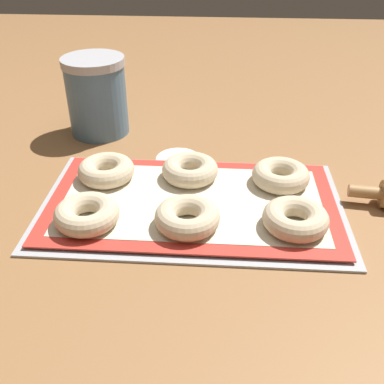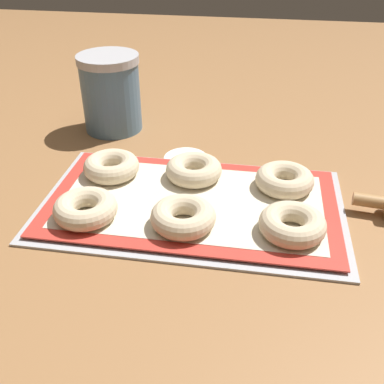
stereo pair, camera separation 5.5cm
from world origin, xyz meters
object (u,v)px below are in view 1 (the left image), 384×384
bagel_front_center (187,217)px  bagel_back_center (190,170)px  baking_tray (192,204)px  bagel_front_right (296,218)px  bagel_back_right (281,175)px  flour_canister (97,96)px  bagel_back_left (106,170)px  bagel_front_left (87,214)px

bagel_front_center → bagel_back_center: size_ratio=1.00×
baking_tray → bagel_front_center: (-0.00, -0.07, 0.02)m
bagel_front_right → bagel_back_center: 0.21m
bagel_back_right → baking_tray: bearing=-157.1°
baking_tray → bagel_back_right: bearing=22.9°
bagel_front_center → bagel_back_right: (0.15, 0.13, 0.00)m
baking_tray → bagel_back_right: (0.14, 0.06, 0.02)m
flour_canister → bagel_back_left: bearing=-73.4°
baking_tray → bagel_front_center: size_ratio=5.01×
bagel_front_right → flour_canister: (-0.37, 0.32, 0.05)m
bagel_back_center → flour_canister: 0.29m
bagel_back_right → flour_canister: 0.41m
bagel_back_right → bagel_front_left: bearing=-156.1°
bagel_front_right → bagel_back_left: (-0.30, 0.12, 0.00)m
flour_canister → baking_tray: bearing=-51.2°
bagel_front_left → bagel_back_center: 0.20m
bagel_front_right → bagel_front_center: bearing=-177.5°
bagel_back_left → bagel_back_center: (0.14, 0.01, 0.00)m
baking_tray → bagel_front_center: 0.07m
flour_canister → bagel_front_left: bearing=-79.5°
baking_tray → bagel_front_left: bearing=-155.2°
bagel_front_right → flour_canister: size_ratio=0.61×
bagel_front_right → bagel_front_left: bearing=-178.2°
bagel_front_center → bagel_front_left: bearing=-178.9°
bagel_back_right → bagel_front_center: bearing=-139.0°
bagel_front_left → bagel_back_right: 0.32m
bagel_front_left → bagel_back_left: bearing=90.2°
bagel_back_right → bagel_back_left: bearing=-179.4°
bagel_front_center → bagel_back_right: size_ratio=1.00×
bagel_back_center → flour_canister: (-0.20, 0.19, 0.05)m
bagel_front_left → bagel_back_left: 0.13m
bagel_back_center → bagel_back_right: (0.15, -0.01, 0.00)m
bagel_back_center → bagel_front_right: bearing=-38.5°
bagel_front_center → bagel_back_center: same height
bagel_front_left → bagel_back_center: size_ratio=1.00×
bagel_front_center → bagel_front_right: 0.16m
bagel_front_right → flour_canister: bearing=138.6°
baking_tray → bagel_front_left: 0.17m
bagel_front_left → bagel_front_center: same height
bagel_front_center → flour_canister: flour_canister is taller
baking_tray → bagel_back_right: size_ratio=5.01×
bagel_back_right → flour_canister: flour_canister is taller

